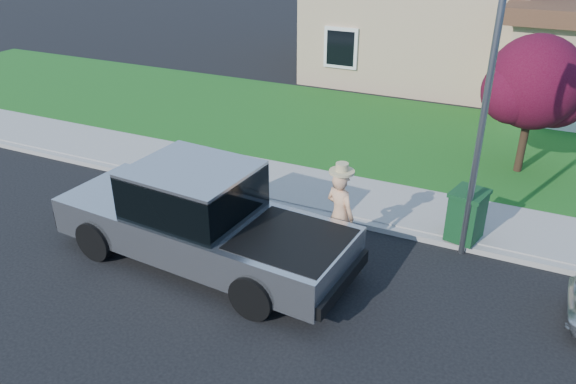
# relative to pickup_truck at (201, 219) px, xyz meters

# --- Properties ---
(ground) EXTENTS (80.00, 80.00, 0.00)m
(ground) POSITION_rel_pickup_truck_xyz_m (0.53, -0.32, -0.92)
(ground) COLOR black
(ground) RESTS_ON ground
(curb) EXTENTS (40.00, 0.20, 0.12)m
(curb) POSITION_rel_pickup_truck_xyz_m (1.53, 2.58, -0.86)
(curb) COLOR gray
(curb) RESTS_ON ground
(sidewalk) EXTENTS (40.00, 2.00, 0.15)m
(sidewalk) POSITION_rel_pickup_truck_xyz_m (1.53, 3.68, -0.85)
(sidewalk) COLOR gray
(sidewalk) RESTS_ON ground
(lawn) EXTENTS (40.00, 7.00, 0.10)m
(lawn) POSITION_rel_pickup_truck_xyz_m (1.53, 8.18, -0.87)
(lawn) COLOR #134514
(lawn) RESTS_ON ground
(pickup_truck) EXTENTS (6.16, 2.55, 1.98)m
(pickup_truck) POSITION_rel_pickup_truck_xyz_m (0.00, 0.00, 0.00)
(pickup_truck) COLOR black
(pickup_truck) RESTS_ON ground
(woman) EXTENTS (0.78, 0.66, 1.99)m
(woman) POSITION_rel_pickup_truck_xyz_m (2.32, 1.32, 0.02)
(woman) COLOR tan
(woman) RESTS_ON ground
(ornamental_tree) EXTENTS (2.55, 2.30, 3.50)m
(ornamental_tree) POSITION_rel_pickup_truck_xyz_m (5.26, 6.91, 1.42)
(ornamental_tree) COLOR black
(ornamental_tree) RESTS_ON lawn
(trash_bin) EXTENTS (0.80, 0.87, 1.06)m
(trash_bin) POSITION_rel_pickup_truck_xyz_m (4.51, 2.78, -0.24)
(trash_bin) COLOR #0F3A1B
(trash_bin) RESTS_ON sidewalk
(street_lamp) EXTENTS (0.27, 0.69, 5.31)m
(street_lamp) POSITION_rel_pickup_truck_xyz_m (4.56, 2.37, 2.10)
(street_lamp) COLOR slate
(street_lamp) RESTS_ON ground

